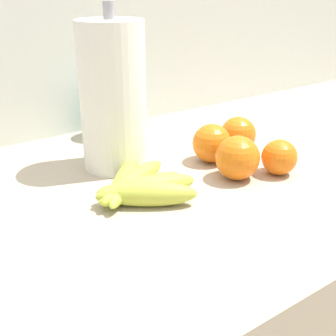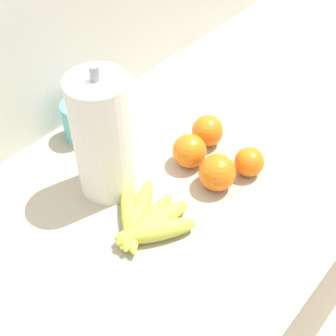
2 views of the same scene
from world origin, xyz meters
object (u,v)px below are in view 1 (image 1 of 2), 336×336
(orange_front, at_px, (238,134))
(mug, at_px, (107,116))
(orange_far_right, at_px, (237,158))
(orange_center, at_px, (212,143))
(paper_towel_roll, at_px, (113,97))
(orange_right, at_px, (279,157))
(banana_bunch, at_px, (139,186))

(orange_front, bearing_deg, mug, 125.95)
(orange_far_right, distance_m, mug, 0.36)
(orange_front, height_order, orange_center, orange_center)
(paper_towel_roll, bearing_deg, orange_right, -42.64)
(orange_center, bearing_deg, mug, 110.39)
(banana_bunch, distance_m, paper_towel_roll, 0.19)
(orange_front, distance_m, orange_right, 0.13)
(orange_right, height_order, paper_towel_roll, paper_towel_roll)
(orange_right, xyz_separation_m, paper_towel_roll, (-0.23, 0.21, 0.11))
(orange_right, bearing_deg, orange_center, 117.84)
(orange_far_right, height_order, orange_center, orange_far_right)
(paper_towel_roll, bearing_deg, mug, 67.20)
(orange_far_right, relative_size, orange_center, 1.05)
(orange_far_right, relative_size, orange_right, 1.22)
(banana_bunch, distance_m, orange_far_right, 0.19)
(orange_front, height_order, paper_towel_roll, paper_towel_roll)
(orange_far_right, bearing_deg, orange_front, 45.64)
(banana_bunch, distance_m, mug, 0.33)
(orange_front, relative_size, orange_right, 1.13)
(orange_front, relative_size, orange_center, 0.97)
(mug, bearing_deg, paper_towel_roll, -112.80)
(orange_far_right, relative_size, mug, 0.85)
(paper_towel_roll, height_order, mug, paper_towel_roll)
(paper_towel_roll, bearing_deg, banana_bunch, -103.82)
(orange_front, distance_m, mug, 0.31)
(banana_bunch, relative_size, orange_right, 3.34)
(orange_far_right, bearing_deg, orange_center, 80.03)
(orange_front, height_order, orange_right, orange_front)
(orange_center, height_order, mug, mug)
(mug, bearing_deg, orange_far_right, -76.97)
(mug, bearing_deg, banana_bunch, -108.81)
(orange_center, distance_m, mug, 0.28)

